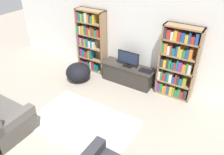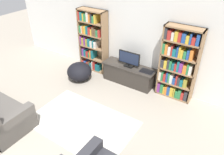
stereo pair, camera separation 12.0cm
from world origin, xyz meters
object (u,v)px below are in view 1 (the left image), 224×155
Objects in this scene: tv_stand at (128,74)px; television at (128,59)px; bookshelf_left at (91,41)px; laptop at (146,71)px; beanbag_ottoman at (78,72)px; bookshelf_right at (177,64)px.

tv_stand is 0.48m from television.
laptop is (1.83, -0.13, -0.38)m from bookshelf_left.
bookshelf_left is 2.99× the size of television.
tv_stand is at bearing -5.00° from bookshelf_left.
bookshelf_left is 0.99m from beanbag_ottoman.
bookshelf_left is 5.13× the size of laptop.
tv_stand is 2.43× the size of television.
bookshelf_right is 1.26m from television.
television reaches higher than tv_stand.
bookshelf_right is 5.13× the size of laptop.
laptop is at bearing -2.02° from tv_stand.
television is (0.00, -0.02, 0.48)m from tv_stand.
bookshelf_left is 1.88m from laptop.
tv_stand is at bearing 26.80° from beanbag_ottoman.
television is at bearing -90.00° from tv_stand.
tv_stand reaches higher than beanbag_ottoman.
tv_stand is (1.30, -0.11, -0.65)m from bookshelf_left.
bookshelf_right is 0.80m from laptop.
tv_stand is (-1.24, -0.11, -0.62)m from bookshelf_right.
bookshelf_left is at bearing 175.86° from laptop.
bookshelf_left is 2.54m from bookshelf_right.
bookshelf_right is at bearing 16.52° from beanbag_ottoman.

